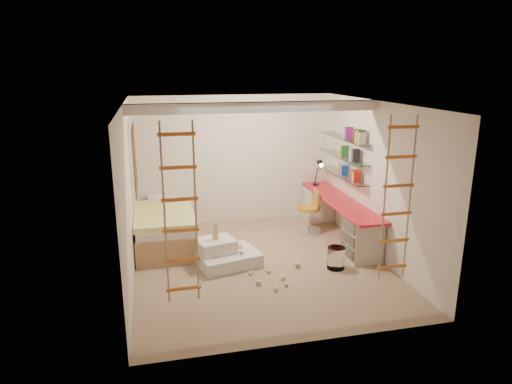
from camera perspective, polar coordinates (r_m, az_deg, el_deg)
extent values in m
plane|color=#91775D|center=(7.57, 0.52, -9.01)|extent=(4.50, 4.50, 0.00)
cube|color=white|center=(7.21, 0.00, 10.55)|extent=(4.00, 0.18, 0.16)
cube|color=white|center=(8.36, -15.22, 3.97)|extent=(0.06, 1.15, 1.35)
cube|color=#4C2D1E|center=(8.36, -14.94, 3.99)|extent=(0.02, 1.00, 1.20)
cylinder|color=white|center=(7.47, 9.96, -8.12)|extent=(0.29, 0.29, 0.36)
cube|color=red|center=(8.58, 10.46, -1.10)|extent=(0.55, 2.80, 0.04)
cube|color=beige|center=(9.66, 7.80, -1.43)|extent=(0.52, 0.55, 0.71)
cube|color=beige|center=(7.84, 13.20, -5.75)|extent=(0.52, 0.55, 0.71)
cube|color=#4C4742|center=(7.64, 11.49, -4.17)|extent=(0.02, 0.50, 0.18)
cube|color=#4C4742|center=(7.72, 11.40, -5.71)|extent=(0.02, 0.50, 0.18)
cube|color=#4C4742|center=(7.80, 11.32, -7.22)|extent=(0.02, 0.50, 0.18)
cube|color=white|center=(8.80, 10.72, 2.13)|extent=(0.25, 1.80, 0.01)
cube|color=white|center=(8.73, 10.84, 4.37)|extent=(0.25, 1.80, 0.01)
cube|color=white|center=(8.67, 10.95, 6.64)|extent=(0.25, 1.80, 0.01)
cube|color=#AD7F51|center=(8.45, -11.31, -5.02)|extent=(1.00, 2.00, 0.45)
cube|color=white|center=(8.35, -11.42, -3.18)|extent=(0.95, 1.95, 0.12)
cube|color=yellow|center=(8.18, -11.42, -2.78)|extent=(1.02, 1.60, 0.10)
cube|color=white|center=(9.08, -11.63, -0.89)|extent=(0.55, 0.35, 0.12)
cylinder|color=black|center=(9.58, 7.50, 0.95)|extent=(0.14, 0.14, 0.02)
cylinder|color=black|center=(9.53, 7.54, 2.06)|extent=(0.02, 0.15, 0.36)
cylinder|color=black|center=(9.39, 7.80, 3.41)|extent=(0.02, 0.27, 0.20)
cone|color=black|center=(9.27, 8.07, 3.56)|extent=(0.12, 0.14, 0.15)
cylinder|color=#FFEABF|center=(9.24, 8.16, 3.32)|extent=(0.08, 0.04, 0.08)
cylinder|color=#B47B22|center=(8.85, 6.65, -2.03)|extent=(0.49, 0.49, 0.06)
cube|color=#C17B25|center=(8.82, 7.54, -0.78)|extent=(0.08, 0.34, 0.31)
cylinder|color=silver|center=(8.92, 6.61, -3.38)|extent=(0.06, 0.06, 0.44)
cylinder|color=silver|center=(9.00, 6.56, -4.86)|extent=(0.56, 0.56, 0.05)
cube|color=silver|center=(7.54, -3.58, -8.26)|extent=(1.11, 0.95, 0.21)
cube|color=silver|center=(7.49, -5.06, -6.67)|extent=(0.68, 0.61, 0.21)
cube|color=#CCB284|center=(7.44, -5.09, -5.63)|extent=(0.10, 0.10, 0.08)
cube|color=#CCB284|center=(7.41, -5.10, -5.09)|extent=(0.08, 0.08, 0.07)
cube|color=#CCB284|center=(7.38, -5.12, -4.39)|extent=(0.07, 0.07, 0.12)
cube|color=#CCB284|center=(7.39, -1.87, -7.60)|extent=(0.06, 0.06, 0.06)
cube|color=#CCB284|center=(7.63, -1.96, -6.82)|extent=(0.06, 0.06, 0.06)
cube|color=#CCB284|center=(7.30, -5.24, -7.97)|extent=(0.06, 0.06, 0.06)
cube|color=#CCB284|center=(7.46, 5.24, -9.18)|extent=(0.07, 0.07, 0.07)
cube|color=#CCB284|center=(6.71, 2.49, -12.07)|extent=(0.07, 0.07, 0.07)
cube|color=#CCB284|center=(6.89, 0.32, -11.27)|extent=(0.07, 0.07, 0.07)
cube|color=#CCB284|center=(7.19, -0.68, -10.09)|extent=(0.07, 0.07, 0.07)
cube|color=#CCB284|center=(7.06, 3.38, -10.63)|extent=(0.07, 0.07, 0.07)
cube|color=#CCB284|center=(7.24, 1.61, -9.89)|extent=(0.07, 0.07, 0.07)
cube|color=#CCB284|center=(6.86, 3.81, -11.47)|extent=(0.07, 0.07, 0.07)
cube|color=red|center=(8.77, 10.76, 2.87)|extent=(0.14, 0.64, 0.22)
cube|color=yellow|center=(8.70, 10.88, 5.12)|extent=(0.14, 0.52, 0.22)
cube|color=orange|center=(8.65, 10.99, 7.40)|extent=(0.14, 0.70, 0.22)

